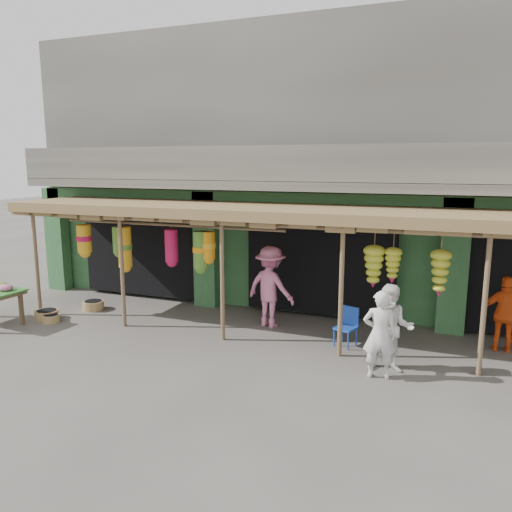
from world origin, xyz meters
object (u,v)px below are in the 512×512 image
(blue_chair, at_px, (347,324))
(person_front, at_px, (380,335))
(person_right, at_px, (391,329))
(person_vendor, at_px, (506,314))
(person_shopper, at_px, (270,287))

(blue_chair, height_order, person_front, person_front)
(person_right, bearing_deg, blue_chair, 127.83)
(person_front, distance_m, person_right, 0.39)
(person_vendor, bearing_deg, person_front, 47.27)
(person_shopper, bearing_deg, blue_chair, 179.18)
(blue_chair, xyz_separation_m, person_right, (0.98, -1.03, 0.36))
(person_right, relative_size, person_shopper, 0.86)
(person_front, xyz_separation_m, person_shopper, (-2.70, 1.96, 0.15))
(blue_chair, bearing_deg, person_vendor, 33.88)
(person_front, height_order, person_vendor, person_front)
(blue_chair, relative_size, person_right, 0.50)
(blue_chair, distance_m, person_right, 1.46)
(person_right, distance_m, person_vendor, 2.70)
(person_right, bearing_deg, person_shopper, 145.12)
(person_front, xyz_separation_m, person_vendor, (2.16, 2.16, -0.02))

